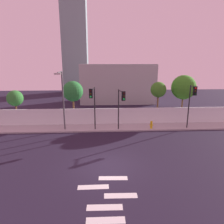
# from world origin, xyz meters

# --- Properties ---
(ground_plane) EXTENTS (80.00, 80.00, 0.00)m
(ground_plane) POSITION_xyz_m (0.00, 0.00, 0.00)
(ground_plane) COLOR black
(sidewalk) EXTENTS (36.00, 2.40, 0.15)m
(sidewalk) POSITION_xyz_m (0.00, 8.20, 0.07)
(sidewalk) COLOR #A3A3A3
(sidewalk) RESTS_ON ground
(perimeter_wall) EXTENTS (36.00, 0.18, 1.80)m
(perimeter_wall) POSITION_xyz_m (0.00, 9.49, 1.05)
(perimeter_wall) COLOR silver
(perimeter_wall) RESTS_ON sidewalk
(crosswalk_marking) EXTENTS (3.32, 4.75, 0.01)m
(crosswalk_marking) POSITION_xyz_m (0.02, -3.67, 0.00)
(crosswalk_marking) COLOR silver
(crosswalk_marking) RESTS_ON ground
(traffic_light_left) EXTENTS (0.35, 1.42, 4.61)m
(traffic_light_left) POSITION_xyz_m (8.88, 6.91, 3.52)
(traffic_light_left) COLOR black
(traffic_light_left) RESTS_ON sidewalk
(traffic_light_center) EXTENTS (0.58, 1.73, 4.22)m
(traffic_light_center) POSITION_xyz_m (1.62, 6.72, 3.27)
(traffic_light_center) COLOR black
(traffic_light_center) RESTS_ON sidewalk
(traffic_light_right) EXTENTS (0.53, 1.60, 4.47)m
(traffic_light_right) POSITION_xyz_m (-1.20, 6.80, 3.43)
(traffic_light_right) COLOR black
(traffic_light_right) RESTS_ON sidewalk
(street_lamp_curbside) EXTENTS (0.60, 2.37, 6.05)m
(street_lamp_curbside) POSITION_xyz_m (-4.25, 7.38, 3.83)
(street_lamp_curbside) COLOR #4C4C51
(street_lamp_curbside) RESTS_ON sidewalk
(fire_hydrant) EXTENTS (0.44, 0.26, 0.83)m
(fire_hydrant) POSITION_xyz_m (4.97, 7.49, 0.60)
(fire_hydrant) COLOR gold
(fire_hydrant) RESTS_ON sidewalk
(roadside_tree_leftmost) EXTENTS (1.86, 1.86, 3.89)m
(roadside_tree_leftmost) POSITION_xyz_m (-10.46, 10.99, 2.94)
(roadside_tree_leftmost) COLOR brown
(roadside_tree_leftmost) RESTS_ON ground
(roadside_tree_midleft) EXTENTS (2.41, 2.41, 4.95)m
(roadside_tree_midleft) POSITION_xyz_m (-3.69, 10.99, 3.72)
(roadside_tree_midleft) COLOR brown
(roadside_tree_midleft) RESTS_ON ground
(roadside_tree_midright) EXTENTS (1.88, 1.88, 4.79)m
(roadside_tree_midright) POSITION_xyz_m (6.55, 10.99, 3.81)
(roadside_tree_midright) COLOR brown
(roadside_tree_midright) RESTS_ON ground
(roadside_tree_rightmost) EXTENTS (2.94, 2.94, 5.59)m
(roadside_tree_rightmost) POSITION_xyz_m (9.64, 10.99, 4.11)
(roadside_tree_rightmost) COLOR brown
(roadside_tree_rightmost) RESTS_ON ground
(low_building_distant) EXTENTS (13.03, 6.00, 6.80)m
(low_building_distant) POSITION_xyz_m (2.59, 23.49, 3.40)
(low_building_distant) COLOR #9E9E9E
(low_building_distant) RESTS_ON ground
(tower_on_skyline) EXTENTS (5.49, 5.00, 23.45)m
(tower_on_skyline) POSITION_xyz_m (-6.13, 35.49, 11.72)
(tower_on_skyline) COLOR gray
(tower_on_skyline) RESTS_ON ground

